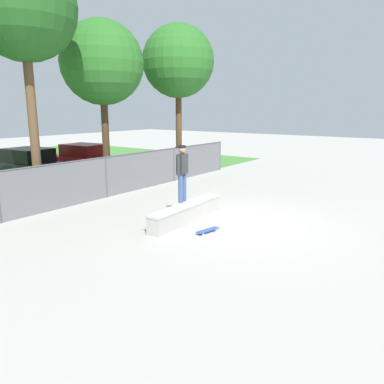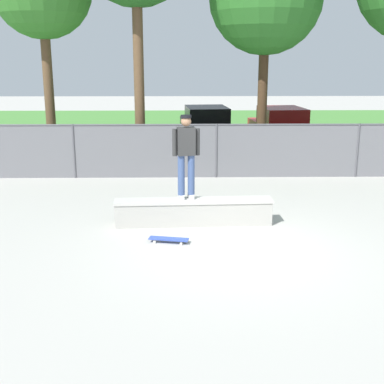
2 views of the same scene
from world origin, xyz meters
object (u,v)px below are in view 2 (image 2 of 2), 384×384
object	(u,v)px
concrete_ledge	(193,212)
skateboard	(169,239)
skateboarder	(186,153)
car_red	(281,128)
car_black	(206,127)

from	to	relation	value
concrete_ledge	skateboard	bearing A→B (deg)	-114.43
skateboarder	car_red	distance (m)	10.47
skateboard	car_black	xyz separation A→B (m)	(1.24, 11.26, 0.77)
concrete_ledge	skateboarder	size ratio (longest dim) A/B	1.90
concrete_ledge	skateboarder	world-z (taller)	skateboarder
concrete_ledge	skateboard	xyz separation A→B (m)	(-0.52, -1.15, -0.22)
skateboarder	car_black	xyz separation A→B (m)	(0.88, 10.07, -0.77)
skateboarder	car_black	bearing A→B (deg)	84.99
skateboard	car_black	distance (m)	11.36
concrete_ledge	skateboard	world-z (taller)	concrete_ledge
car_black	car_red	size ratio (longest dim) A/B	1.00
concrete_ledge	skateboarder	distance (m)	1.33
concrete_ledge	car_black	size ratio (longest dim) A/B	0.80
concrete_ledge	car_black	bearing A→B (deg)	85.91
concrete_ledge	car_red	world-z (taller)	car_red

